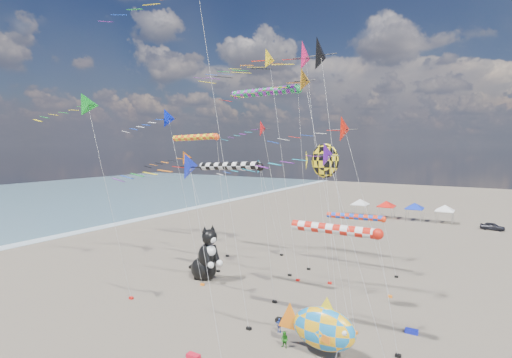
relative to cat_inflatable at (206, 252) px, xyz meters
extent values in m
cone|color=orange|center=(12.31, -3.27, 16.07)|extent=(1.92, 2.05, 2.11)
cylinder|color=#B2B2B2|center=(14.22, -3.27, 6.61)|extent=(3.84, 0.02, 18.93)
cube|color=black|center=(16.13, -3.27, -2.76)|extent=(0.36, 0.24, 0.20)
cone|color=#1627C6|center=(9.44, -12.82, 9.53)|extent=(1.80, 1.92, 1.98)
cylinder|color=#B2B2B2|center=(10.35, -12.82, 3.34)|extent=(1.86, 0.02, 12.39)
cone|color=#DB5A0B|center=(-3.79, 2.55, 9.46)|extent=(1.64, 1.75, 1.80)
cylinder|color=#B2B2B2|center=(-2.07, 2.55, 3.30)|extent=(3.45, 0.02, 12.32)
cube|color=black|center=(-0.36, 2.55, -2.76)|extent=(0.36, 0.24, 0.20)
cone|color=black|center=(13.43, -3.88, 17.70)|extent=(2.62, 2.81, 2.89)
cylinder|color=#B2B2B2|center=(15.06, -3.88, 7.42)|extent=(3.29, 0.02, 20.56)
cube|color=black|center=(16.70, -3.88, -2.76)|extent=(0.36, 0.24, 0.20)
cone|color=#17A6E3|center=(0.74, 11.83, 8.23)|extent=(1.80, 1.93, 1.99)
cylinder|color=#B2B2B2|center=(1.69, 11.83, 2.69)|extent=(1.93, 0.02, 11.09)
cube|color=black|center=(2.65, 11.83, -2.76)|extent=(0.36, 0.24, 0.20)
cone|color=#061CDF|center=(-2.21, -1.63, 13.51)|extent=(1.89, 2.02, 2.09)
cylinder|color=#B2B2B2|center=(-0.71, -1.63, 5.33)|extent=(3.02, 0.02, 16.38)
cube|color=black|center=(0.79, -1.63, -2.76)|extent=(0.36, 0.24, 0.20)
cone|color=#4F148E|center=(16.42, -7.99, 10.28)|extent=(1.66, 1.77, 1.83)
cylinder|color=#B2B2B2|center=(18.23, -7.99, 3.71)|extent=(3.64, 0.02, 13.14)
cylinder|color=#B2B2B2|center=(8.25, -7.32, 9.97)|extent=(2.87, 0.02, 25.65)
cube|color=black|center=(9.67, -7.32, -2.76)|extent=(0.36, 0.24, 0.20)
cone|color=#119B24|center=(-6.26, -7.64, 14.58)|extent=(2.14, 2.29, 2.36)
cylinder|color=#B2B2B2|center=(-4.40, -7.64, 5.86)|extent=(3.76, 0.02, 17.45)
cube|color=black|center=(-2.53, -7.64, -2.76)|extent=(0.36, 0.24, 0.20)
cone|color=red|center=(14.30, 4.61, 12.42)|extent=(2.54, 2.72, 2.80)
cylinder|color=#B2B2B2|center=(15.82, 4.61, 4.78)|extent=(3.07, 0.02, 15.28)
cube|color=black|center=(17.34, 4.61, -2.76)|extent=(0.36, 0.24, 0.20)
cone|color=yellow|center=(5.93, 4.36, 19.90)|extent=(2.10, 2.25, 2.32)
cylinder|color=#B2B2B2|center=(7.13, 4.36, 8.52)|extent=(2.41, 0.02, 22.76)
cube|color=black|center=(8.32, 4.36, -2.76)|extent=(0.36, 0.24, 0.20)
cone|color=#F11A60|center=(9.21, 5.19, 19.92)|extent=(3.01, 3.22, 3.32)
cylinder|color=#B2B2B2|center=(10.31, 5.19, 8.53)|extent=(2.22, 0.02, 22.78)
cube|color=black|center=(11.40, 5.19, -2.76)|extent=(0.36, 0.24, 0.20)
cone|color=red|center=(4.34, 5.33, 12.72)|extent=(1.83, 1.96, 2.02)
cylinder|color=#B2B2B2|center=(5.63, 5.33, 4.93)|extent=(2.60, 0.02, 15.58)
cube|color=black|center=(6.91, 5.33, -2.76)|extent=(0.36, 0.24, 0.20)
cylinder|color=black|center=(4.17, -1.81, 9.01)|extent=(6.48, 0.70, 0.70)
sphere|color=black|center=(7.42, -1.81, 9.01)|extent=(0.74, 0.74, 0.74)
cylinder|color=#B2B2B2|center=(8.17, -1.81, 3.07)|extent=(1.52, 0.02, 11.87)
cube|color=black|center=(8.92, -1.81, -2.76)|extent=(0.36, 0.24, 0.20)
cylinder|color=red|center=(12.14, 10.54, 3.14)|extent=(6.14, 0.63, 0.63)
sphere|color=red|center=(15.21, 10.54, 3.14)|extent=(0.66, 0.66, 0.66)
cylinder|color=#B2B2B2|center=(15.96, 10.54, 0.14)|extent=(1.52, 0.02, 6.01)
cube|color=black|center=(16.71, 10.54, -2.76)|extent=(0.36, 0.24, 0.20)
cylinder|color=red|center=(15.55, -5.64, 5.11)|extent=(6.03, 0.72, 0.72)
sphere|color=red|center=(18.57, -5.64, 5.11)|extent=(0.76, 0.76, 0.76)
cylinder|color=#B2B2B2|center=(19.32, -5.64, 1.13)|extent=(1.52, 0.02, 7.97)
cube|color=black|center=(20.07, -5.64, -2.76)|extent=(0.36, 0.24, 0.20)
cylinder|color=#198A41|center=(2.07, 8.30, 16.93)|extent=(8.47, 0.91, 0.91)
sphere|color=#198A41|center=(6.31, 8.30, 16.93)|extent=(0.96, 0.96, 0.96)
cylinder|color=#B2B2B2|center=(7.06, 8.30, 7.04)|extent=(1.52, 0.02, 19.79)
cube|color=black|center=(7.81, 8.30, -2.76)|extent=(0.36, 0.24, 0.20)
cylinder|color=#F74514|center=(-7.86, 8.01, 11.88)|extent=(6.83, 0.75, 0.75)
sphere|color=#F74514|center=(-4.45, 8.01, 11.88)|extent=(0.79, 0.79, 0.79)
cylinder|color=#B2B2B2|center=(-3.70, 8.01, 4.51)|extent=(1.52, 0.02, 14.74)
cube|color=black|center=(-2.95, 8.01, -2.76)|extent=(0.36, 0.24, 0.20)
ellipsoid|color=yellow|center=(13.73, -2.71, 9.70)|extent=(2.20, 0.40, 2.64)
cone|color=yellow|center=(12.23, -2.71, 9.70)|extent=(0.12, 1.80, 1.80)
cylinder|color=#B2B2B2|center=(14.73, -3.71, 3.42)|extent=(2.03, 2.03, 12.57)
cube|color=black|center=(15.73, -4.71, -2.76)|extent=(0.36, 0.24, 0.20)
ellipsoid|color=#157ECE|center=(15.88, -8.13, -0.95)|extent=(4.27, 1.76, 2.83)
cone|color=orange|center=(13.43, -8.13, -0.95)|extent=(2.08, 0.15, 2.08)
cone|color=yellow|center=(16.07, -8.13, 0.47)|extent=(1.51, 0.12, 1.51)
cylinder|color=#B2B2B2|center=(16.95, -8.63, -2.14)|extent=(0.18, 1.04, 1.46)
imported|color=#90919F|center=(13.22, -5.49, -2.01)|extent=(0.71, 0.57, 1.70)
imported|color=#1C6E17|center=(13.19, -8.37, -2.29)|extent=(0.60, 0.49, 1.14)
imported|color=#2E4BAF|center=(11.81, -6.53, -2.32)|extent=(0.68, 0.48, 1.07)
cube|color=red|center=(8.72, -12.58, -2.71)|extent=(0.90, 0.44, 0.30)
cube|color=#1521D9|center=(20.24, -1.71, -2.71)|extent=(0.90, 0.44, 0.30)
cube|color=black|center=(11.21, -4.97, -2.71)|extent=(0.90, 0.44, 0.30)
cube|color=silver|center=(2.93, 44.77, -0.61)|extent=(3.00, 3.00, 0.15)
pyramid|color=silver|center=(2.93, 44.77, 0.44)|extent=(4.20, 4.20, 1.00)
cylinder|color=#999999|center=(1.63, 43.47, -1.76)|extent=(0.08, 0.08, 2.20)
cylinder|color=#999999|center=(4.23, 43.47, -1.76)|extent=(0.08, 0.08, 2.20)
cylinder|color=#999999|center=(1.63, 46.07, -1.76)|extent=(0.08, 0.08, 2.20)
cylinder|color=#999999|center=(4.23, 46.07, -1.76)|extent=(0.08, 0.08, 2.20)
cube|color=red|center=(7.93, 44.77, -0.61)|extent=(3.00, 3.00, 0.15)
pyramid|color=red|center=(7.93, 44.77, 0.44)|extent=(4.20, 4.20, 1.00)
cylinder|color=#999999|center=(6.63, 43.47, -1.76)|extent=(0.08, 0.08, 2.20)
cylinder|color=#999999|center=(9.23, 43.47, -1.76)|extent=(0.08, 0.08, 2.20)
cylinder|color=#999999|center=(6.63, 46.07, -1.76)|extent=(0.08, 0.08, 2.20)
cylinder|color=#999999|center=(9.23, 46.07, -1.76)|extent=(0.08, 0.08, 2.20)
cube|color=#132DC1|center=(12.93, 44.77, -0.61)|extent=(3.00, 3.00, 0.15)
pyramid|color=#132DC1|center=(12.93, 44.77, 0.44)|extent=(4.20, 4.20, 1.00)
cylinder|color=#999999|center=(11.63, 43.47, -1.76)|extent=(0.08, 0.08, 2.20)
cylinder|color=#999999|center=(14.23, 43.47, -1.76)|extent=(0.08, 0.08, 2.20)
cylinder|color=#999999|center=(11.63, 46.07, -1.76)|extent=(0.08, 0.08, 2.20)
cylinder|color=#999999|center=(14.23, 46.07, -1.76)|extent=(0.08, 0.08, 2.20)
cube|color=white|center=(17.93, 44.77, -0.61)|extent=(3.00, 3.00, 0.15)
pyramid|color=white|center=(17.93, 44.77, 0.44)|extent=(4.20, 4.20, 1.00)
cylinder|color=#999999|center=(16.63, 43.47, -1.76)|extent=(0.08, 0.08, 2.20)
cylinder|color=#999999|center=(19.23, 43.47, -1.76)|extent=(0.08, 0.08, 2.20)
cylinder|color=#999999|center=(16.63, 46.07, -1.76)|extent=(0.08, 0.08, 2.20)
cylinder|color=#999999|center=(19.23, 46.07, -1.76)|extent=(0.08, 0.08, 2.20)
imported|color=#26262D|center=(25.24, 42.77, -2.25)|extent=(3.73, 2.00, 1.21)
camera|label=1|loc=(24.81, -31.73, 10.90)|focal=28.00mm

